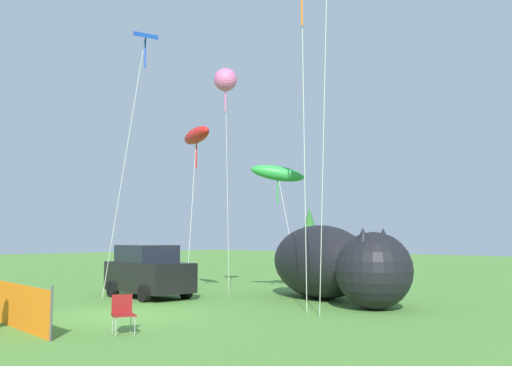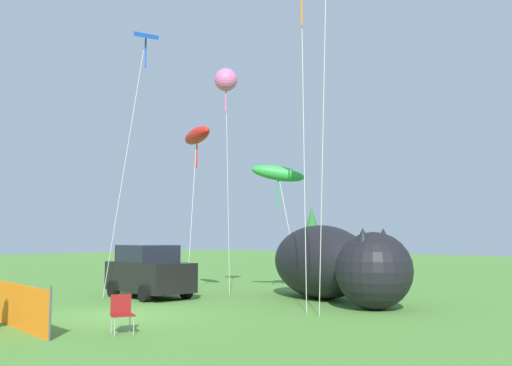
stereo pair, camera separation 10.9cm
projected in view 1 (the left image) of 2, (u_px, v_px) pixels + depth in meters
name	position (u px, v px, depth m)	size (l,w,h in m)	color
ground_plane	(118.00, 316.00, 16.82)	(120.00, 120.00, 0.00)	#548C38
parked_car	(148.00, 272.00, 21.86)	(3.97, 2.30, 2.00)	black
folding_chair	(123.00, 311.00, 13.72)	(0.68, 0.68, 0.92)	maroon
inflatable_cat	(331.00, 266.00, 20.76)	(7.58, 5.10, 2.76)	black
kite_green_fish	(278.00, 174.00, 23.50)	(2.20, 2.06, 5.46)	silver
kite_pink_octopus	(225.00, 81.00, 22.94)	(0.93, 1.01, 9.09)	silver
kite_red_lizard	(196.00, 136.00, 22.65)	(2.64, 1.61, 6.66)	silver
kite_blue_box	(145.00, 41.00, 22.29)	(1.82, 1.53, 10.46)	silver
horizon_tree_west	(310.00, 227.00, 57.56)	(2.24, 2.24, 5.35)	brown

